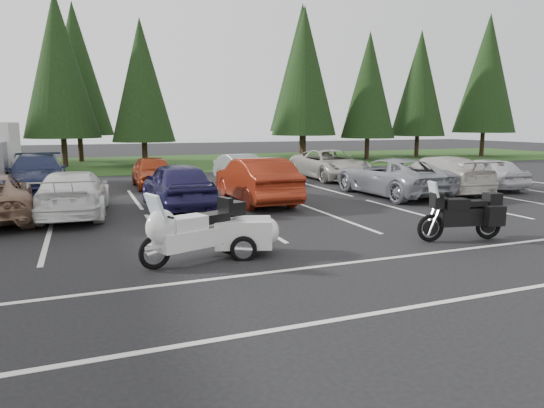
{
  "coord_description": "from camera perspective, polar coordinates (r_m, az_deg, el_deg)",
  "views": [
    {
      "loc": [
        -3.99,
        -11.92,
        2.86
      ],
      "look_at": [
        0.5,
        -0.5,
        0.81
      ],
      "focal_mm": 32.0,
      "sensor_mm": 36.0,
      "label": 1
    }
  ],
  "objects": [
    {
      "name": "car_near_4",
      "position": [
        16.77,
        -11.09,
        2.24
      ],
      "size": [
        1.98,
        4.71,
        1.59
      ],
      "primitive_type": "imported",
      "rotation": [
        0.0,
        0.0,
        3.16
      ],
      "color": "#201C48",
      "rests_on": "ground"
    },
    {
      "name": "conifer_9",
      "position": [
        47.01,
        23.97,
        13.83
      ],
      "size": [
        5.19,
        5.19,
        12.1
      ],
      "color": "#332316",
      "rests_on": "ground"
    },
    {
      "name": "car_near_8",
      "position": [
        23.4,
        23.83,
        3.37
      ],
      "size": [
        2.06,
        4.23,
        1.39
      ],
      "primitive_type": "imported",
      "rotation": [
        0.0,
        0.0,
        3.04
      ],
      "color": "silver",
      "rests_on": "ground"
    },
    {
      "name": "car_near_3",
      "position": [
        16.18,
        -22.34,
        1.14
      ],
      "size": [
        2.41,
        5.05,
        1.42
      ],
      "primitive_type": "imported",
      "rotation": [
        0.0,
        0.0,
        3.05
      ],
      "color": "white",
      "rests_on": "ground"
    },
    {
      "name": "adventure_motorcycle",
      "position": [
        12.71,
        21.33,
        -0.7
      ],
      "size": [
        2.6,
        1.31,
        1.51
      ],
      "primitive_type": null,
      "rotation": [
        0.0,
        0.0,
        -0.19
      ],
      "color": "black",
      "rests_on": "ground"
    },
    {
      "name": "stall_markings",
      "position": [
        14.76,
        -5.37,
        -1.71
      ],
      "size": [
        32.0,
        16.0,
        0.01
      ],
      "primitive_type": "cube",
      "color": "silver",
      "rests_on": "ground"
    },
    {
      "name": "cargo_trailer",
      "position": [
        10.64,
        -3.39,
        -3.84
      ],
      "size": [
        1.98,
        1.49,
        0.82
      ],
      "primitive_type": null,
      "rotation": [
        0.0,
        0.0,
        -0.31
      ],
      "color": "silver",
      "rests_on": "ground"
    },
    {
      "name": "car_near_6",
      "position": [
        19.97,
        13.83,
        3.15
      ],
      "size": [
        2.67,
        5.48,
        1.5
      ],
      "primitive_type": "imported",
      "rotation": [
        0.0,
        0.0,
        3.18
      ],
      "color": "gray",
      "rests_on": "ground"
    },
    {
      "name": "lake_water",
      "position": [
        67.46,
        -14.75,
        6.74
      ],
      "size": [
        70.0,
        50.0,
        0.02
      ],
      "primitive_type": "cube",
      "color": "slate",
      "rests_on": "ground"
    },
    {
      "name": "touring_motorcycle",
      "position": [
        10.18,
        -9.16,
        -2.5
      ],
      "size": [
        2.89,
        1.72,
        1.53
      ],
      "primitive_type": null,
      "rotation": [
        0.0,
        0.0,
        0.34
      ],
      "color": "silver",
      "rests_on": "ground"
    },
    {
      "name": "conifer_5",
      "position": [
        33.87,
        -15.08,
        13.86
      ],
      "size": [
        4.14,
        4.14,
        9.63
      ],
      "color": "#332316",
      "rests_on": "ground"
    },
    {
      "name": "car_far_2",
      "position": [
        22.46,
        -13.81,
        3.71
      ],
      "size": [
        1.71,
        4.17,
        1.41
      ],
      "primitive_type": "imported",
      "rotation": [
        0.0,
        0.0,
        -0.01
      ],
      "color": "maroon",
      "rests_on": "ground"
    },
    {
      "name": "car_far_3",
      "position": [
        23.25,
        -3.51,
        4.11
      ],
      "size": [
        1.86,
        4.31,
        1.38
      ],
      "primitive_type": "imported",
      "rotation": [
        0.0,
        0.0,
        0.1
      ],
      "color": "gray",
      "rests_on": "ground"
    },
    {
      "name": "ground",
      "position": [
        12.89,
        -2.89,
        -3.34
      ],
      "size": [
        120.0,
        120.0,
        0.0
      ],
      "primitive_type": "plane",
      "color": "black",
      "rests_on": "ground"
    },
    {
      "name": "conifer_4",
      "position": [
        35.03,
        -23.82,
        14.72
      ],
      "size": [
        4.8,
        4.8,
        11.17
      ],
      "color": "#332316",
      "rests_on": "ground"
    },
    {
      "name": "conifer_back_c",
      "position": [
        42.95,
        3.57,
        15.66
      ],
      "size": [
        5.5,
        5.5,
        12.81
      ],
      "color": "#332316",
      "rests_on": "ground"
    },
    {
      "name": "grass_strip",
      "position": [
        36.25,
        -15.13,
        4.64
      ],
      "size": [
        80.0,
        16.0,
        0.01
      ],
      "primitive_type": "cube",
      "color": "#1C3D13",
      "rests_on": "ground"
    },
    {
      "name": "car_near_7",
      "position": [
        21.19,
        18.87,
        3.3
      ],
      "size": [
        2.4,
        5.38,
        1.53
      ],
      "primitive_type": "imported",
      "rotation": [
        0.0,
        0.0,
        3.09
      ],
      "color": "beige",
      "rests_on": "ground"
    },
    {
      "name": "conifer_7",
      "position": [
        40.09,
        11.33,
        13.52
      ],
      "size": [
        4.27,
        4.27,
        9.94
      ],
      "color": "#332316",
      "rests_on": "ground"
    },
    {
      "name": "conifer_6",
      "position": [
        37.79,
        3.82,
        15.31
      ],
      "size": [
        4.93,
        4.93,
        11.48
      ],
      "color": "#332316",
      "rests_on": "ground"
    },
    {
      "name": "conifer_back_b",
      "position": [
        39.61,
        -22.11,
        14.47
      ],
      "size": [
        4.97,
        4.97,
        11.58
      ],
      "color": "#332316",
      "rests_on": "ground"
    },
    {
      "name": "conifer_8",
      "position": [
        43.94,
        16.98,
        13.4
      ],
      "size": [
        4.53,
        4.53,
        10.56
      ],
      "color": "#332316",
      "rests_on": "ground"
    },
    {
      "name": "car_near_5",
      "position": [
        17.6,
        -1.92,
        2.82
      ],
      "size": [
        1.74,
        4.98,
        1.64
      ],
      "primitive_type": "imported",
      "rotation": [
        0.0,
        0.0,
        3.14
      ],
      "color": "maroon",
      "rests_on": "ground"
    },
    {
      "name": "car_far_4",
      "position": [
        25.21,
        6.81,
        4.64
      ],
      "size": [
        2.55,
        5.48,
        1.52
      ],
      "primitive_type": "imported",
      "rotation": [
        0.0,
        0.0,
        0.0
      ],
      "color": "#AAA69C",
      "rests_on": "ground"
    },
    {
      "name": "car_far_1",
      "position": [
        22.28,
        -25.88,
        3.21
      ],
      "size": [
        2.44,
        5.56,
        1.59
      ],
      "primitive_type": "imported",
      "rotation": [
        0.0,
        0.0,
        0.04
      ],
      "color": "#1B2345",
      "rests_on": "ground"
    }
  ]
}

